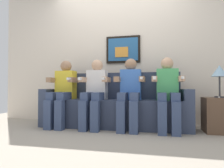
{
  "coord_description": "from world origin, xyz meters",
  "views": [
    {
      "loc": [
        0.68,
        -2.9,
        0.63
      ],
      "look_at": [
        0.0,
        0.15,
        0.7
      ],
      "focal_mm": 31.89,
      "sensor_mm": 36.0,
      "label": 1
    }
  ],
  "objects_px": {
    "person_right_center": "(130,90)",
    "person_leftmost": "(63,90)",
    "person_rightmost": "(168,90)",
    "table_lamp": "(219,72)",
    "spare_remote_on_table": "(218,97)",
    "couch": "(114,108)",
    "person_left_center": "(95,90)",
    "side_table_right": "(219,115)"
  },
  "relations": [
    {
      "from": "spare_remote_on_table",
      "to": "person_right_center",
      "type": "bearing_deg",
      "value": -179.12
    },
    {
      "from": "couch",
      "to": "spare_remote_on_table",
      "type": "relative_size",
      "value": 18.45
    },
    {
      "from": "couch",
      "to": "table_lamp",
      "type": "relative_size",
      "value": 5.21
    },
    {
      "from": "table_lamp",
      "to": "couch",
      "type": "bearing_deg",
      "value": 174.64
    },
    {
      "from": "couch",
      "to": "person_left_center",
      "type": "bearing_deg",
      "value": -149.05
    },
    {
      "from": "spare_remote_on_table",
      "to": "person_rightmost",
      "type": "bearing_deg",
      "value": -178.36
    },
    {
      "from": "couch",
      "to": "person_right_center",
      "type": "distance_m",
      "value": 0.44
    },
    {
      "from": "person_rightmost",
      "to": "table_lamp",
      "type": "bearing_deg",
      "value": 1.82
    },
    {
      "from": "spare_remote_on_table",
      "to": "person_left_center",
      "type": "bearing_deg",
      "value": -179.38
    },
    {
      "from": "side_table_right",
      "to": "person_right_center",
      "type": "bearing_deg",
      "value": -177.24
    },
    {
      "from": "person_leftmost",
      "to": "person_left_center",
      "type": "relative_size",
      "value": 1.0
    },
    {
      "from": "side_table_right",
      "to": "table_lamp",
      "type": "xyz_separation_m",
      "value": [
        0.01,
        -0.04,
        0.61
      ]
    },
    {
      "from": "person_leftmost",
      "to": "table_lamp",
      "type": "xyz_separation_m",
      "value": [
        2.4,
        0.02,
        0.25
      ]
    },
    {
      "from": "person_leftmost",
      "to": "person_right_center",
      "type": "relative_size",
      "value": 1.0
    },
    {
      "from": "person_leftmost",
      "to": "spare_remote_on_table",
      "type": "bearing_deg",
      "value": 0.47
    },
    {
      "from": "person_left_center",
      "to": "person_rightmost",
      "type": "height_order",
      "value": "same"
    },
    {
      "from": "person_left_center",
      "to": "side_table_right",
      "type": "xyz_separation_m",
      "value": [
        1.83,
        0.06,
        -0.36
      ]
    },
    {
      "from": "table_lamp",
      "to": "spare_remote_on_table",
      "type": "bearing_deg",
      "value": -171.87
    },
    {
      "from": "person_leftmost",
      "to": "person_rightmost",
      "type": "height_order",
      "value": "same"
    },
    {
      "from": "person_rightmost",
      "to": "spare_remote_on_table",
      "type": "distance_m",
      "value": 0.7
    },
    {
      "from": "person_leftmost",
      "to": "person_rightmost",
      "type": "relative_size",
      "value": 1.0
    },
    {
      "from": "person_right_center",
      "to": "side_table_right",
      "type": "height_order",
      "value": "person_right_center"
    },
    {
      "from": "couch",
      "to": "spare_remote_on_table",
      "type": "bearing_deg",
      "value": -5.54
    },
    {
      "from": "table_lamp",
      "to": "person_rightmost",
      "type": "bearing_deg",
      "value": -178.18
    },
    {
      "from": "person_right_center",
      "to": "person_leftmost",
      "type": "bearing_deg",
      "value": 180.0
    },
    {
      "from": "person_rightmost",
      "to": "spare_remote_on_table",
      "type": "bearing_deg",
      "value": 1.64
    },
    {
      "from": "side_table_right",
      "to": "person_left_center",
      "type": "bearing_deg",
      "value": -178.08
    },
    {
      "from": "person_leftmost",
      "to": "side_table_right",
      "type": "height_order",
      "value": "person_leftmost"
    },
    {
      "from": "couch",
      "to": "person_right_center",
      "type": "relative_size",
      "value": 2.16
    },
    {
      "from": "person_leftmost",
      "to": "person_left_center",
      "type": "height_order",
      "value": "same"
    },
    {
      "from": "person_rightmost",
      "to": "couch",
      "type": "bearing_deg",
      "value": 168.69
    },
    {
      "from": "side_table_right",
      "to": "person_leftmost",
      "type": "bearing_deg",
      "value": -178.54
    },
    {
      "from": "person_rightmost",
      "to": "side_table_right",
      "type": "relative_size",
      "value": 2.22
    },
    {
      "from": "person_left_center",
      "to": "side_table_right",
      "type": "distance_m",
      "value": 1.87
    },
    {
      "from": "couch",
      "to": "table_lamp",
      "type": "xyz_separation_m",
      "value": [
        1.56,
        -0.15,
        0.55
      ]
    },
    {
      "from": "table_lamp",
      "to": "spare_remote_on_table",
      "type": "xyz_separation_m",
      "value": [
        -0.02,
        -0.0,
        -0.35
      ]
    },
    {
      "from": "person_leftmost",
      "to": "couch",
      "type": "bearing_deg",
      "value": 11.28
    },
    {
      "from": "person_left_center",
      "to": "person_right_center",
      "type": "relative_size",
      "value": 1.0
    },
    {
      "from": "side_table_right",
      "to": "table_lamp",
      "type": "height_order",
      "value": "table_lamp"
    },
    {
      "from": "person_leftmost",
      "to": "spare_remote_on_table",
      "type": "relative_size",
      "value": 8.54
    },
    {
      "from": "person_leftmost",
      "to": "spare_remote_on_table",
      "type": "distance_m",
      "value": 2.38
    },
    {
      "from": "person_leftmost",
      "to": "person_right_center",
      "type": "distance_m",
      "value": 1.13
    }
  ]
}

